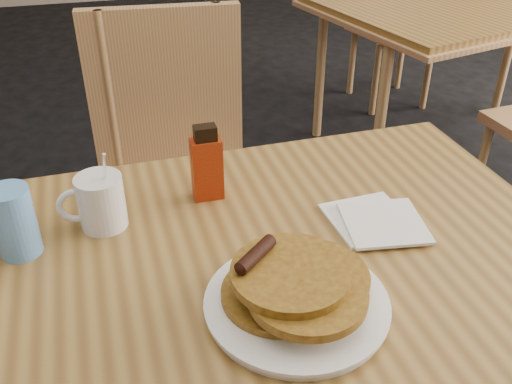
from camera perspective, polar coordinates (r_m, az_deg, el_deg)
The scene contains 9 objects.
main_table at distance 0.98m, azimuth -2.51°, elevation -9.91°, with size 1.32×0.91×0.75m.
neighbor_table at distance 2.79m, azimuth 20.46°, elevation 16.82°, with size 1.45×1.15×0.75m.
chair_main_far at distance 1.67m, azimuth -8.13°, elevation 3.88°, with size 0.47×0.47×0.98m.
chair_neighbor_far at distance 3.46m, azimuth 13.16°, elevation 17.50°, with size 0.48×0.48×0.88m.
pancake_plate at distance 0.88m, azimuth 4.06°, elevation -10.11°, with size 0.28×0.28×0.10m.
coffee_mug at distance 1.07m, azimuth -15.38°, elevation -0.90°, with size 0.12×0.09×0.16m.
syrup_bottle at distance 1.11m, azimuth -4.95°, elevation 2.69°, with size 0.06×0.04×0.16m.
napkin_stack at distance 1.09m, azimuth 11.91°, elevation -2.84°, with size 0.18×0.19×0.01m.
blue_tumbler at distance 1.05m, azimuth -23.02°, elevation -2.76°, with size 0.07×0.07×0.13m, color #5C96D8.
Camera 1 is at (-0.15, -0.74, 1.37)m, focal length 40.00 mm.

